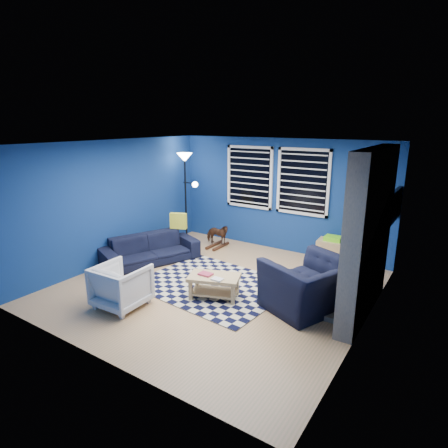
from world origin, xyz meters
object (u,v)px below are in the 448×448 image
(armchair_bent, at_px, (121,286))
(coffee_table, at_px, (214,282))
(tv, at_px, (394,206))
(cabinet, at_px, (332,252))
(armchair_big, at_px, (309,285))
(rocking_horse, at_px, (217,234))
(sofa, at_px, (150,249))
(floor_lamp, at_px, (186,170))

(armchair_bent, relative_size, coffee_table, 0.80)
(tv, relative_size, cabinet, 1.61)
(tv, relative_size, armchair_big, 0.81)
(tv, distance_m, armchair_bent, 4.85)
(armchair_big, relative_size, armchair_bent, 1.63)
(armchair_big, height_order, armchair_bent, armchair_big)
(tv, distance_m, armchair_big, 2.27)
(armchair_bent, relative_size, rocking_horse, 1.32)
(tv, relative_size, armchair_bent, 1.32)
(rocking_horse, bearing_deg, tv, -98.37)
(tv, relative_size, sofa, 0.51)
(armchair_bent, bearing_deg, cabinet, -123.61)
(armchair_bent, bearing_deg, armchair_big, -151.23)
(tv, xyz_separation_m, floor_lamp, (-4.57, -0.15, 0.34))
(armchair_big, bearing_deg, coffee_table, -47.67)
(tv, bearing_deg, rocking_horse, -177.30)
(tv, xyz_separation_m, rocking_horse, (-3.66, -0.17, -1.09))
(coffee_table, bearing_deg, armchair_bent, -136.23)
(armchair_big, relative_size, floor_lamp, 0.58)
(armchair_bent, height_order, rocking_horse, armchair_bent)
(tv, distance_m, floor_lamp, 4.59)
(rocking_horse, bearing_deg, coffee_table, -158.07)
(armchair_big, bearing_deg, cabinet, -148.59)
(tv, bearing_deg, cabinet, 167.14)
(sofa, bearing_deg, coffee_table, -84.01)
(tv, distance_m, coffee_table, 3.44)
(armchair_big, xyz_separation_m, armchair_bent, (-2.50, -1.51, -0.06))
(armchair_big, height_order, coffee_table, armchair_big)
(sofa, distance_m, floor_lamp, 2.18)
(coffee_table, xyz_separation_m, floor_lamp, (-2.33, 2.22, 1.46))
(armchair_big, bearing_deg, armchair_bent, -35.43)
(cabinet, distance_m, floor_lamp, 3.80)
(rocking_horse, xyz_separation_m, floor_lamp, (-0.91, 0.02, 1.43))
(armchair_bent, relative_size, cabinet, 1.22)
(coffee_table, distance_m, cabinet, 2.86)
(rocking_horse, bearing_deg, armchair_bent, 175.32)
(tv, bearing_deg, coffee_table, -133.40)
(armchair_big, xyz_separation_m, coffee_table, (-1.44, -0.49, -0.11))
(tv, distance_m, cabinet, 1.60)
(sofa, relative_size, floor_lamp, 0.93)
(tv, xyz_separation_m, armchair_big, (-0.80, -1.87, -1.00))
(armchair_bent, bearing_deg, sofa, -61.67)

